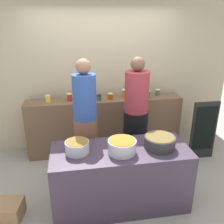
% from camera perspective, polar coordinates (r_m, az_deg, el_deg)
% --- Properties ---
extents(ground, '(12.00, 12.00, 0.00)m').
position_cam_1_polar(ground, '(3.74, 0.92, -17.17)').
color(ground, gray).
extents(storefront_wall, '(4.80, 0.12, 3.00)m').
position_cam_1_polar(storefront_wall, '(4.43, -2.38, 10.61)').
color(storefront_wall, tan).
rests_on(storefront_wall, ground).
extents(display_shelf, '(2.70, 0.36, 1.00)m').
position_cam_1_polar(display_shelf, '(4.41, -1.61, -3.15)').
color(display_shelf, brown).
rests_on(display_shelf, ground).
extents(prep_table, '(1.70, 0.70, 0.81)m').
position_cam_1_polar(prep_table, '(3.26, 1.95, -14.84)').
color(prep_table, '#3A2E3E').
rests_on(prep_table, ground).
extents(preserve_jar_0, '(0.09, 0.09, 0.11)m').
position_cam_1_polar(preserve_jar_0, '(4.23, -14.69, 3.12)').
color(preserve_jar_0, yellow).
rests_on(preserve_jar_0, display_shelf).
extents(preserve_jar_1, '(0.09, 0.09, 0.13)m').
position_cam_1_polar(preserve_jar_1, '(4.18, -9.84, 3.42)').
color(preserve_jar_1, '#A4271E').
rests_on(preserve_jar_1, display_shelf).
extents(preserve_jar_2, '(0.07, 0.07, 0.12)m').
position_cam_1_polar(preserve_jar_2, '(4.19, -8.19, 3.47)').
color(preserve_jar_2, gold).
rests_on(preserve_jar_2, display_shelf).
extents(preserve_jar_3, '(0.09, 0.09, 0.14)m').
position_cam_1_polar(preserve_jar_3, '(4.22, -6.01, 3.89)').
color(preserve_jar_3, '#3F1A52').
rests_on(preserve_jar_3, display_shelf).
extents(preserve_jar_4, '(0.08, 0.08, 0.10)m').
position_cam_1_polar(preserve_jar_4, '(4.14, -3.05, 3.35)').
color(preserve_jar_4, '#334D37').
rests_on(preserve_jar_4, display_shelf).
extents(preserve_jar_5, '(0.09, 0.09, 0.11)m').
position_cam_1_polar(preserve_jar_5, '(4.19, -0.37, 3.66)').
color(preserve_jar_5, '#93470C').
rests_on(preserve_jar_5, display_shelf).
extents(preserve_jar_6, '(0.09, 0.09, 0.15)m').
position_cam_1_polar(preserve_jar_6, '(4.29, 2.86, 4.35)').
color(preserve_jar_6, '#CF5D1C').
rests_on(preserve_jar_6, display_shelf).
extents(preserve_jar_7, '(0.07, 0.07, 0.13)m').
position_cam_1_polar(preserve_jar_7, '(4.30, 8.35, 4.04)').
color(preserve_jar_7, '#34521F').
rests_on(preserve_jar_7, display_shelf).
extents(preserve_jar_8, '(0.08, 0.08, 0.11)m').
position_cam_1_polar(preserve_jar_8, '(4.49, 10.53, 4.52)').
color(preserve_jar_8, '#345D3B').
rests_on(preserve_jar_8, display_shelf).
extents(cooking_pot_left, '(0.28, 0.28, 0.15)m').
position_cam_1_polar(cooking_pot_left, '(2.96, -8.08, -8.06)').
color(cooking_pot_left, '#B7B7BC').
rests_on(cooking_pot_left, prep_table).
extents(cooking_pot_center, '(0.34, 0.34, 0.17)m').
position_cam_1_polar(cooking_pot_center, '(2.93, 2.41, -7.97)').
color(cooking_pot_center, '#B7B7BC').
rests_on(cooking_pot_center, prep_table).
extents(cooking_pot_right, '(0.38, 0.38, 0.15)m').
position_cam_1_polar(cooking_pot_right, '(3.10, 11.03, -6.85)').
color(cooking_pot_right, '#2D2D2D').
rests_on(cooking_pot_right, prep_table).
extents(cook_with_tongs, '(0.33, 0.33, 1.83)m').
position_cam_1_polar(cook_with_tongs, '(3.46, -6.08, -4.16)').
color(cook_with_tongs, brown).
rests_on(cook_with_tongs, ground).
extents(cook_in_cap, '(0.37, 0.37, 1.81)m').
position_cam_1_polar(cook_in_cap, '(3.78, 5.52, -2.25)').
color(cook_in_cap, black).
rests_on(cook_in_cap, ground).
extents(bread_crate, '(0.44, 0.37, 0.23)m').
position_cam_1_polar(bread_crate, '(3.47, -23.51, -20.37)').
color(bread_crate, '#97734A').
rests_on(bread_crate, ground).
extents(chalkboard_sign, '(0.44, 0.05, 1.03)m').
position_cam_1_polar(chalkboard_sign, '(4.44, 20.54, -4.06)').
color(chalkboard_sign, black).
rests_on(chalkboard_sign, ground).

